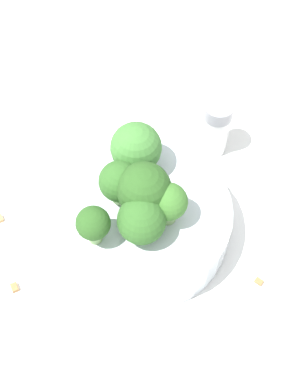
# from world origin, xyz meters

# --- Properties ---
(ground_plane) EXTENTS (3.00, 3.00, 0.00)m
(ground_plane) POSITION_xyz_m (0.00, 0.00, 0.00)
(ground_plane) COLOR white
(bowl) EXTENTS (0.19, 0.19, 0.05)m
(bowl) POSITION_xyz_m (0.00, 0.00, 0.03)
(bowl) COLOR silver
(bowl) RESTS_ON ground_plane
(broccoli_floret_0) EXTENTS (0.06, 0.06, 0.06)m
(broccoli_floret_0) POSITION_xyz_m (0.00, -0.00, 0.09)
(broccoli_floret_0) COLOR #8EB770
(broccoli_floret_0) RESTS_ON bowl
(broccoli_floret_1) EXTENTS (0.05, 0.05, 0.05)m
(broccoli_floret_1) POSITION_xyz_m (-0.01, -0.03, 0.08)
(broccoli_floret_1) COLOR #8EB770
(broccoli_floret_1) RESTS_ON bowl
(broccoli_floret_2) EXTENTS (0.03, 0.03, 0.05)m
(broccoli_floret_2) POSITION_xyz_m (-0.05, -0.03, 0.08)
(broccoli_floret_2) COLOR #84AD66
(broccoli_floret_2) RESTS_ON bowl
(broccoli_floret_3) EXTENTS (0.05, 0.05, 0.06)m
(broccoli_floret_3) POSITION_xyz_m (-0.00, 0.05, 0.08)
(broccoli_floret_3) COLOR #84AD66
(broccoli_floret_3) RESTS_ON bowl
(broccoli_floret_4) EXTENTS (0.04, 0.04, 0.05)m
(broccoli_floret_4) POSITION_xyz_m (0.02, -0.01, 0.08)
(broccoli_floret_4) COLOR #84AD66
(broccoli_floret_4) RESTS_ON bowl
(broccoli_floret_5) EXTENTS (0.04, 0.04, 0.05)m
(broccoli_floret_5) POSITION_xyz_m (-0.02, 0.02, 0.08)
(broccoli_floret_5) COLOR #84AD66
(broccoli_floret_5) RESTS_ON bowl
(pepper_shaker) EXTENTS (0.03, 0.03, 0.08)m
(pepper_shaker) POSITION_xyz_m (0.10, 0.10, 0.04)
(pepper_shaker) COLOR silver
(pepper_shaker) RESTS_ON ground_plane
(almond_crumb_0) EXTENTS (0.01, 0.01, 0.01)m
(almond_crumb_0) POSITION_xyz_m (0.11, -0.08, 0.00)
(almond_crumb_0) COLOR olive
(almond_crumb_0) RESTS_ON ground_plane
(almond_crumb_1) EXTENTS (0.01, 0.01, 0.01)m
(almond_crumb_1) POSITION_xyz_m (-0.14, -0.05, 0.00)
(almond_crumb_1) COLOR olive
(almond_crumb_1) RESTS_ON ground_plane
(almond_crumb_2) EXTENTS (0.01, 0.01, 0.01)m
(almond_crumb_2) POSITION_xyz_m (-0.16, 0.04, 0.00)
(almond_crumb_2) COLOR #AD7F4C
(almond_crumb_2) RESTS_ON ground_plane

